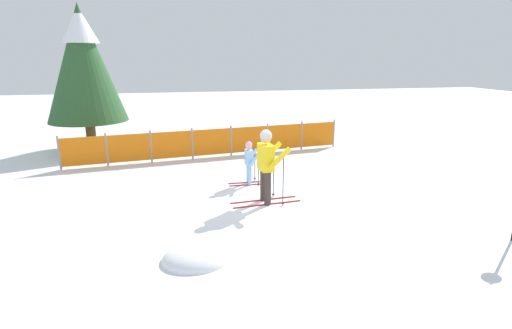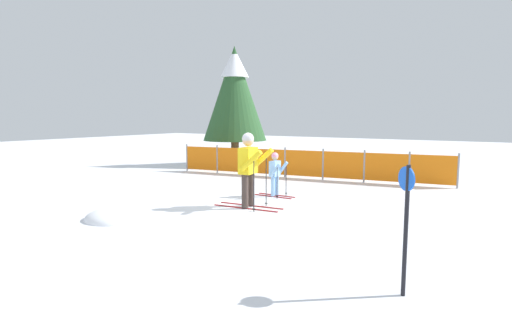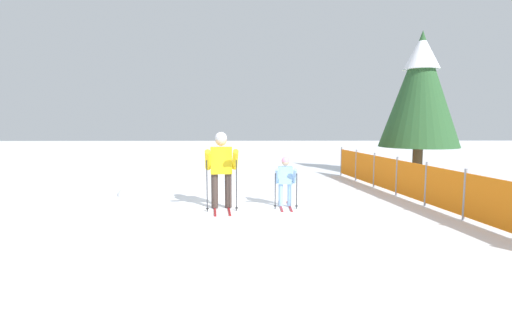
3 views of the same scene
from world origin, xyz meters
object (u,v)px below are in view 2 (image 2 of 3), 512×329
Objects in this scene: trail_marker at (406,216)px; conifer_far at (235,92)px; skier_adult at (249,163)px; safety_fence at (304,163)px; skier_child at (275,171)px.

conifer_far is at bearing 133.61° from trail_marker.
skier_adult is 8.36m from conifer_far.
trail_marker is at bearing -57.33° from safety_fence.
skier_adult is 0.34× the size of conifer_far.
safety_fence is 8.77m from trail_marker.
skier_adult is at bearing 144.40° from trail_marker.
conifer_far is at bearing 155.15° from safety_fence.
skier_child is 3.19m from safety_fence.
conifer_far is (-4.78, 5.02, 2.41)m from skier_child.
skier_adult reaches higher than safety_fence.
skier_child is 0.23× the size of conifer_far.
skier_adult is 1.48m from skier_child.
safety_fence is (-0.66, 3.12, -0.15)m from skier_child.
skier_adult reaches higher than skier_child.
conifer_far reaches higher than trail_marker.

